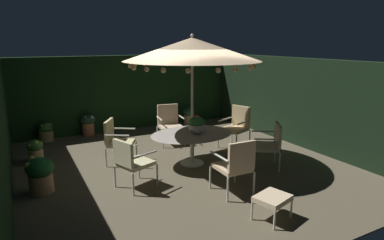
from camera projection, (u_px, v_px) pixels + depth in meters
name	position (u px, v px, depth m)	size (l,w,h in m)	color
ground_plane	(179.00, 164.00, 7.37)	(7.18, 7.48, 0.02)	brown
hedge_backdrop_rear	(128.00, 92.00, 10.19)	(7.18, 0.30, 2.24)	black
hedge_backdrop_right	(296.00, 101.00, 8.69)	(0.30, 7.48, 2.24)	black
patio_dining_table	(192.00, 137.00, 7.21)	(1.85, 1.42, 0.70)	silver
patio_umbrella	(192.00, 49.00, 6.78)	(2.86, 2.86, 2.80)	beige
centerpiece_planter	(197.00, 124.00, 7.12)	(0.36, 0.36, 0.41)	beige
patio_chair_north	(116.00, 138.00, 7.30)	(0.79, 0.81, 0.98)	silver
patio_chair_northeast	(131.00, 160.00, 6.01)	(0.76, 0.73, 0.95)	silver
patio_chair_east	(236.00, 164.00, 5.76)	(0.60, 0.64, 1.02)	silver
patio_chair_southeast	(270.00, 142.00, 7.08)	(0.83, 0.85, 0.95)	silver
patio_chair_south	(237.00, 124.00, 8.42)	(0.78, 0.76, 1.04)	silver
patio_chair_southwest	(169.00, 122.00, 8.75)	(0.68, 0.63, 1.02)	silver
ottoman_footrest	(272.00, 199.00, 5.00)	(0.61, 0.55, 0.38)	silver
potted_plant_front_corner	(35.00, 150.00, 7.39)	(0.35, 0.35, 0.52)	tan
potted_plant_back_center	(189.00, 115.00, 10.74)	(0.38, 0.38, 0.57)	tan
potted_plant_left_far	(46.00, 132.00, 8.97)	(0.38, 0.38, 0.51)	olive
potted_plant_right_far	(40.00, 174.00, 5.90)	(0.49, 0.49, 0.65)	tan
potted_plant_back_left	(88.00, 123.00, 9.49)	(0.41, 0.41, 0.62)	#AE6243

